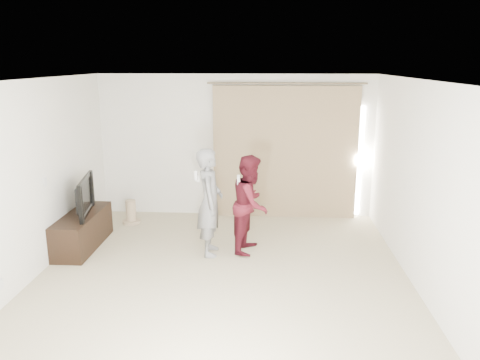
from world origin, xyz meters
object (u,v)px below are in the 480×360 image
object	(u,v)px
tv	(79,196)
person_woman	(251,204)
tv_console	(82,231)
person_man	(210,202)

from	to	relation	value
tv	person_woman	distance (m)	2.62
tv_console	person_man	xyz separation A→B (m)	(2.01, -0.12, 0.54)
tv	person_man	bearing A→B (deg)	-104.45
tv	person_man	distance (m)	2.02
tv_console	tv	world-z (taller)	tv
person_man	tv_console	bearing A→B (deg)	176.45
person_man	tv	bearing A→B (deg)	176.45
tv	person_woman	size ratio (longest dim) A/B	0.67
tv_console	tv	bearing A→B (deg)	0.00
tv_console	person_woman	distance (m)	2.66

